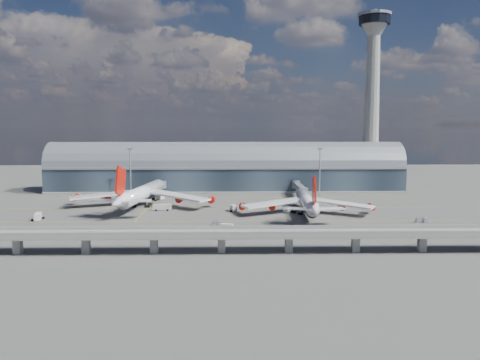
{
  "coord_description": "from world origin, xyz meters",
  "views": [
    {
      "loc": [
        2.76,
        -190.5,
        37.73
      ],
      "look_at": [
        6.78,
        10.0,
        14.0
      ],
      "focal_mm": 35.0,
      "sensor_mm": 36.0,
      "label": 1
    }
  ],
  "objects_px": {
    "service_truck_2": "(162,207)",
    "service_truck_4": "(233,208)",
    "floodlight_mast_right": "(320,171)",
    "airliner_left": "(141,193)",
    "cargo_train_1": "(248,229)",
    "airliner_right": "(307,202)",
    "floodlight_mast_left": "(130,171)",
    "cargo_train_2": "(422,220)",
    "service_truck_1": "(227,227)",
    "service_truck_3": "(289,209)",
    "cargo_train_0": "(218,224)",
    "service_truck_5": "(158,196)",
    "control_tower": "(372,101)",
    "service_truck_0": "(38,217)"
  },
  "relations": [
    {
      "from": "service_truck_2",
      "to": "cargo_train_0",
      "type": "height_order",
      "value": "service_truck_2"
    },
    {
      "from": "control_tower",
      "to": "cargo_train_2",
      "type": "height_order",
      "value": "control_tower"
    },
    {
      "from": "floodlight_mast_left",
      "to": "airliner_right",
      "type": "distance_m",
      "value": 99.2
    },
    {
      "from": "cargo_train_1",
      "to": "airliner_right",
      "type": "bearing_deg",
      "value": -40.36
    },
    {
      "from": "floodlight_mast_right",
      "to": "airliner_right",
      "type": "xyz_separation_m",
      "value": [
        -14.92,
        -50.27,
        -8.64
      ]
    },
    {
      "from": "control_tower",
      "to": "airliner_left",
      "type": "height_order",
      "value": "control_tower"
    },
    {
      "from": "floodlight_mast_right",
      "to": "service_truck_3",
      "type": "height_order",
      "value": "floodlight_mast_right"
    },
    {
      "from": "service_truck_0",
      "to": "cargo_train_1",
      "type": "bearing_deg",
      "value": -29.29
    },
    {
      "from": "cargo_train_0",
      "to": "cargo_train_1",
      "type": "height_order",
      "value": "cargo_train_1"
    },
    {
      "from": "service_truck_1",
      "to": "service_truck_5",
      "type": "distance_m",
      "value": 79.45
    },
    {
      "from": "control_tower",
      "to": "service_truck_0",
      "type": "relative_size",
      "value": 14.64
    },
    {
      "from": "service_truck_2",
      "to": "service_truck_5",
      "type": "height_order",
      "value": "service_truck_5"
    },
    {
      "from": "service_truck_4",
      "to": "cargo_train_1",
      "type": "distance_m",
      "value": 39.57
    },
    {
      "from": "service_truck_5",
      "to": "floodlight_mast_right",
      "type": "bearing_deg",
      "value": -44.52
    },
    {
      "from": "control_tower",
      "to": "cargo_train_0",
      "type": "xyz_separation_m",
      "value": [
        -87.19,
        -101.37,
        -50.79
      ]
    },
    {
      "from": "service_truck_1",
      "to": "cargo_train_1",
      "type": "height_order",
      "value": "service_truck_1"
    },
    {
      "from": "service_truck_1",
      "to": "cargo_train_0",
      "type": "height_order",
      "value": "service_truck_1"
    },
    {
      "from": "service_truck_0",
      "to": "service_truck_5",
      "type": "xyz_separation_m",
      "value": [
        39.81,
        50.66,
        0.26
      ]
    },
    {
      "from": "service_truck_3",
      "to": "cargo_train_0",
      "type": "relative_size",
      "value": 1.31
    },
    {
      "from": "airliner_right",
      "to": "cargo_train_1",
      "type": "distance_m",
      "value": 42.03
    },
    {
      "from": "cargo_train_1",
      "to": "floodlight_mast_left",
      "type": "bearing_deg",
      "value": 33.97
    },
    {
      "from": "floodlight_mast_left",
      "to": "service_truck_3",
      "type": "xyz_separation_m",
      "value": [
        78.12,
        -46.22,
        -12.06
      ]
    },
    {
      "from": "floodlight_mast_left",
      "to": "service_truck_1",
      "type": "xyz_separation_m",
      "value": [
        51.27,
        -81.58,
        -12.34
      ]
    },
    {
      "from": "floodlight_mast_left",
      "to": "control_tower",
      "type": "bearing_deg",
      "value": 11.72
    },
    {
      "from": "service_truck_4",
      "to": "cargo_train_0",
      "type": "bearing_deg",
      "value": -117.07
    },
    {
      "from": "floodlight_mast_left",
      "to": "service_truck_2",
      "type": "relative_size",
      "value": 3.21
    },
    {
      "from": "control_tower",
      "to": "airliner_left",
      "type": "xyz_separation_m",
      "value": [
        -123.55,
        -59.63,
        -45.37
      ]
    },
    {
      "from": "service_truck_4",
      "to": "floodlight_mast_left",
      "type": "bearing_deg",
      "value": 125.67
    },
    {
      "from": "control_tower",
      "to": "service_truck_4",
      "type": "distance_m",
      "value": 119.22
    },
    {
      "from": "service_truck_4",
      "to": "cargo_train_2",
      "type": "height_order",
      "value": "service_truck_4"
    },
    {
      "from": "airliner_left",
      "to": "service_truck_3",
      "type": "height_order",
      "value": "airliner_left"
    },
    {
      "from": "service_truck_2",
      "to": "service_truck_4",
      "type": "distance_m",
      "value": 31.63
    },
    {
      "from": "service_truck_2",
      "to": "service_truck_3",
      "type": "height_order",
      "value": "service_truck_3"
    },
    {
      "from": "airliner_left",
      "to": "cargo_train_0",
      "type": "distance_m",
      "value": 55.62
    },
    {
      "from": "floodlight_mast_left",
      "to": "cargo_train_0",
      "type": "distance_m",
      "value": 88.5
    },
    {
      "from": "floodlight_mast_left",
      "to": "cargo_train_2",
      "type": "relative_size",
      "value": 4.71
    },
    {
      "from": "service_truck_2",
      "to": "floodlight_mast_right",
      "type": "bearing_deg",
      "value": -61.02
    },
    {
      "from": "service_truck_1",
      "to": "service_truck_3",
      "type": "height_order",
      "value": "service_truck_3"
    },
    {
      "from": "floodlight_mast_right",
      "to": "airliner_left",
      "type": "height_order",
      "value": "floodlight_mast_right"
    },
    {
      "from": "cargo_train_2",
      "to": "service_truck_0",
      "type": "bearing_deg",
      "value": 80.3
    },
    {
      "from": "service_truck_3",
      "to": "cargo_train_2",
      "type": "distance_m",
      "value": 53.88
    },
    {
      "from": "service_truck_1",
      "to": "service_truck_5",
      "type": "relative_size",
      "value": 0.69
    },
    {
      "from": "service_truck_3",
      "to": "service_truck_5",
      "type": "bearing_deg",
      "value": -169.79
    },
    {
      "from": "service_truck_2",
      "to": "control_tower",
      "type": "bearing_deg",
      "value": -57.47
    },
    {
      "from": "floodlight_mast_right",
      "to": "cargo_train_2",
      "type": "relative_size",
      "value": 4.71
    },
    {
      "from": "floodlight_mast_left",
      "to": "floodlight_mast_right",
      "type": "relative_size",
      "value": 1.0
    },
    {
      "from": "service_truck_0",
      "to": "service_truck_4",
      "type": "distance_m",
      "value": 79.93
    },
    {
      "from": "airliner_left",
      "to": "service_truck_1",
      "type": "distance_m",
      "value": 64.07
    },
    {
      "from": "service_truck_3",
      "to": "cargo_train_0",
      "type": "xyz_separation_m",
      "value": [
        -30.31,
        -27.15,
        -0.73
      ]
    },
    {
      "from": "airliner_left",
      "to": "airliner_right",
      "type": "relative_size",
      "value": 1.19
    }
  ]
}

